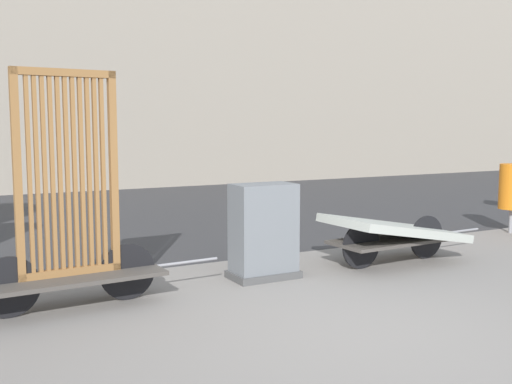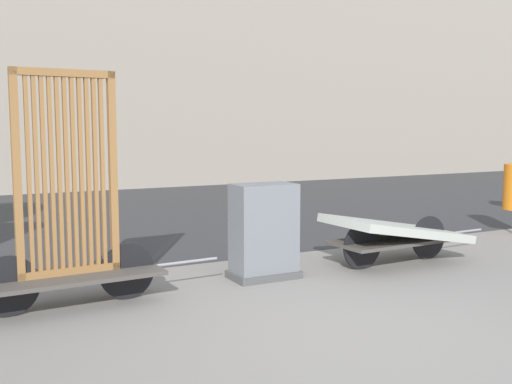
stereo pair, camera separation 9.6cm
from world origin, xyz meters
name	(u,v)px [view 1 (the left image)]	position (x,y,z in m)	size (l,w,h in m)	color
ground_plane	(364,335)	(0.00, 0.00, 0.00)	(60.00, 60.00, 0.00)	gray
road_strip	(117,215)	(0.00, 7.65, 0.00)	(56.00, 9.25, 0.01)	#38383A
bike_cart_with_bedframe	(70,229)	(-1.98, 1.90, 0.77)	(2.43, 0.79, 2.24)	#4C4742
bike_cart_with_mattress	(396,232)	(1.99, 1.90, 0.40)	(2.46, 1.07, 0.65)	#4C4742
utility_cabinet	(264,235)	(0.18, 2.04, 0.50)	(0.77, 0.48, 1.08)	#4C4C4C
trash_bin	(512,187)	(5.11, 2.68, 0.75)	(0.41, 0.41, 1.12)	gray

